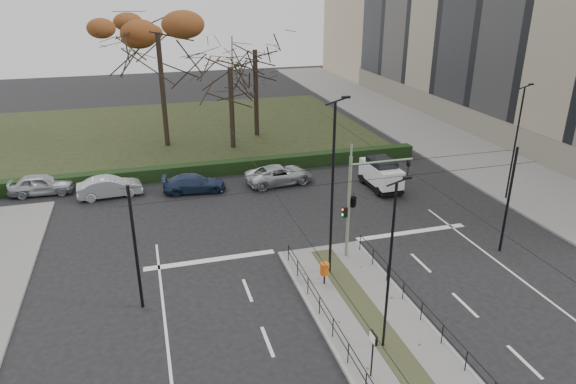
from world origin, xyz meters
name	(u,v)px	position (x,y,z in m)	size (l,w,h in m)	color
ground	(354,297)	(0.00, 0.00, 0.00)	(140.00, 140.00, 0.00)	black
median_island	(376,328)	(0.00, -2.50, 0.07)	(4.40, 15.00, 0.14)	slate
sidewalk_east	(439,140)	(18.00, 22.00, 0.07)	(8.00, 90.00, 0.14)	slate
park	(172,132)	(-6.00, 32.00, 0.05)	(38.00, 26.00, 0.10)	black
hedge	(185,171)	(-6.00, 18.60, 0.50)	(38.00, 1.00, 1.00)	black
apartment_block	(532,21)	(27.97, 23.97, 10.39)	(13.09, 52.10, 21.64)	tan
median_railing	(379,311)	(0.00, -2.60, 0.98)	(4.14, 13.24, 0.92)	black
catenary	(344,218)	(0.00, 1.62, 3.42)	(20.00, 34.00, 6.00)	black
traffic_light	(355,199)	(1.42, 3.62, 3.41)	(3.82, 2.17, 5.61)	gray
litter_bin	(325,269)	(-1.00, 1.33, 0.94)	(0.44, 0.44, 1.13)	black
info_panel	(373,343)	(-1.51, -5.17, 1.66)	(0.11, 0.51, 1.94)	black
streetlamp_median_near	(390,266)	(-0.28, -3.72, 3.85)	(0.61, 0.12, 7.29)	black
streetlamp_median_far	(333,189)	(-0.36, 2.26, 4.70)	(0.75, 0.15, 8.98)	black
streetlamp_sidewalk	(516,142)	(14.68, 8.07, 4.09)	(0.65, 0.13, 7.77)	black
parked_car_first	(41,184)	(-16.00, 18.00, 0.73)	(1.73, 4.30, 1.47)	#AFB3B7
parked_car_second	(110,187)	(-11.39, 16.20, 0.71)	(1.51, 4.32, 1.42)	#AFB3B7
parked_car_third	(194,183)	(-5.67, 15.47, 0.64)	(1.78, 4.38, 1.27)	#21314E
parked_car_fourth	(279,175)	(0.55, 15.35, 0.69)	(2.29, 4.98, 1.38)	#AFB3B7
white_van	(381,173)	(7.31, 12.41, 1.16)	(1.93, 4.05, 2.21)	white
rust_tree	(157,32)	(-6.76, 27.23, 9.94)	(10.59, 10.59, 12.96)	black
bare_tree_center	(255,56)	(1.82, 28.31, 7.54)	(6.67, 6.67, 10.68)	black
bare_tree_near	(230,73)	(-1.12, 25.03, 6.65)	(6.63, 6.63, 9.39)	black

